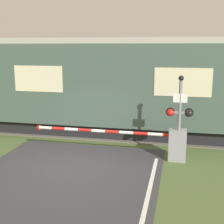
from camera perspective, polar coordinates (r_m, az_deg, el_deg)
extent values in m
plane|color=#4C6033|center=(10.90, -6.39, -9.32)|extent=(80.00, 80.00, 0.00)
cube|color=#666056|center=(14.74, -1.11, -3.49)|extent=(36.00, 3.20, 0.03)
cube|color=#595451|center=(14.05, -1.80, -3.99)|extent=(36.00, 0.08, 0.10)
cube|color=#595451|center=(15.40, -0.48, -2.56)|extent=(36.00, 0.08, 0.10)
cube|color=black|center=(14.28, 12.39, -3.10)|extent=(20.05, 2.65, 0.60)
cube|color=#42564C|center=(13.90, 12.76, 4.98)|extent=(21.80, 3.12, 3.44)
cube|color=#ADA89E|center=(13.80, 13.12, 12.59)|extent=(21.36, 2.87, 0.24)
cube|color=beige|center=(12.31, 12.81, 5.32)|extent=(2.18, 0.02, 1.10)
cube|color=beige|center=(13.66, -13.34, 5.93)|extent=(2.18, 0.02, 1.10)
cube|color=gray|center=(11.15, 11.85, -5.94)|extent=(0.60, 0.44, 1.13)
cylinder|color=gray|center=(11.05, 11.93, -4.25)|extent=(0.16, 0.16, 0.18)
cylinder|color=red|center=(11.05, 10.59, -4.19)|extent=(0.52, 0.11, 0.11)
cylinder|color=white|center=(11.08, 7.91, -4.06)|extent=(0.52, 0.11, 0.11)
cylinder|color=red|center=(11.13, 5.25, -3.92)|extent=(0.52, 0.11, 0.11)
cylinder|color=white|center=(11.20, 2.62, -3.78)|extent=(0.52, 0.11, 0.11)
cylinder|color=red|center=(11.30, 0.03, -3.63)|extent=(0.52, 0.11, 0.11)
cylinder|color=white|center=(11.42, -2.51, -3.47)|extent=(0.52, 0.11, 0.11)
cylinder|color=red|center=(11.56, -4.99, -3.32)|extent=(0.52, 0.11, 0.11)
cylinder|color=white|center=(11.72, -7.41, -3.16)|extent=(0.52, 0.11, 0.11)
cylinder|color=red|center=(11.90, -9.75, -3.00)|extent=(0.52, 0.11, 0.11)
cylinder|color=white|center=(12.10, -12.02, -2.84)|extent=(0.52, 0.11, 0.11)
cylinder|color=red|center=(12.21, -13.13, -2.76)|extent=(0.20, 0.02, 0.20)
cylinder|color=gray|center=(10.87, 12.18, -1.84)|extent=(0.11, 0.11, 2.80)
cube|color=gray|center=(10.79, 12.26, -0.10)|extent=(0.74, 0.07, 0.07)
sphere|color=red|center=(10.75, 10.60, -0.08)|extent=(0.24, 0.24, 0.24)
sphere|color=black|center=(10.75, 13.92, -0.23)|extent=(0.24, 0.24, 0.24)
cylinder|color=black|center=(10.86, 10.62, 0.04)|extent=(0.30, 0.06, 0.30)
cylinder|color=black|center=(10.86, 13.91, -0.11)|extent=(0.30, 0.06, 0.30)
cube|color=white|center=(10.66, 12.38, 2.51)|extent=(0.47, 0.02, 0.30)
sphere|color=black|center=(10.62, 12.54, 6.06)|extent=(0.18, 0.18, 0.18)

